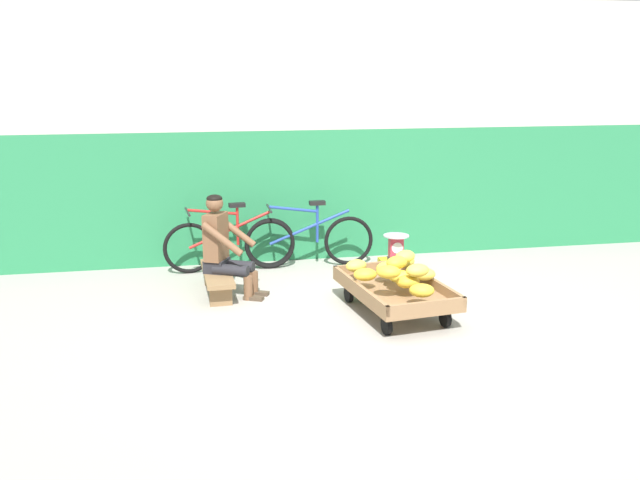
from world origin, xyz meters
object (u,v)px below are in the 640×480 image
Objects in this scene: plastic_crate at (395,271)px; shopping_bag at (411,288)px; vendor_seated at (224,246)px; bicycle_far_left at (309,240)px; banana_cart at (395,292)px; low_bench at (217,277)px; weighing_scale at (396,247)px; bicycle_near_left at (230,243)px.

plastic_crate reaches higher than shopping_bag.
vendor_seated reaches higher than shopping_bag.
bicycle_far_left is 1.72m from shopping_bag.
banana_cart is 1.04m from plastic_crate.
low_bench is 0.38m from vendor_seated.
low_bench is 2.10m from weighing_scale.
weighing_scale is at bearing -90.00° from plastic_crate.
bicycle_far_left is (-0.56, 1.91, 0.11)m from banana_cart.
vendor_seated is 2.00m from weighing_scale.
bicycle_near_left is at bearing 128.73° from banana_cart.
plastic_crate is at bearing 91.73° from shopping_bag.
plastic_crate is 0.22× the size of bicycle_near_left.
banana_cart is at bearing -29.61° from vendor_seated.
bicycle_far_left is 6.92× the size of shopping_bag.
weighing_scale reaches higher than banana_cart.
bicycle_near_left reaches higher than weighing_scale.
low_bench is (-1.77, 1.00, -0.04)m from banana_cart.
vendor_seated reaches higher than weighing_scale.
weighing_scale is at bearing -0.24° from low_bench.
plastic_crate is (0.31, 0.99, -0.09)m from banana_cart.
plastic_crate is 2.11m from bicycle_near_left.
vendor_seated reaches higher than bicycle_far_left.
weighing_scale is (0.31, 0.99, 0.21)m from banana_cart.
vendor_seated reaches higher than banana_cart.
weighing_scale is 0.18× the size of bicycle_far_left.
banana_cart is 0.57m from shopping_bag.
bicycle_near_left is (-1.56, 1.95, 0.11)m from banana_cart.
banana_cart is 1.39× the size of low_bench.
bicycle_far_left reaches higher than low_bench.
weighing_scale is 1.26m from bicycle_far_left.
low_bench is at bearing -102.38° from bicycle_near_left.
bicycle_near_left is (-1.87, 0.96, -0.10)m from weighing_scale.
low_bench is 0.98m from bicycle_near_left.
plastic_crate is (2.08, -0.01, -0.05)m from low_bench.
bicycle_far_left reaches higher than plastic_crate.
shopping_bag is (2.10, -0.55, -0.08)m from low_bench.
weighing_scale is at bearing 0.84° from vendor_seated.
weighing_scale is at bearing 72.56° from banana_cart.
bicycle_near_left is (-1.87, 0.96, 0.20)m from plastic_crate.
weighing_scale reaches higher than low_bench.
bicycle_far_left is (-0.87, 0.92, -0.10)m from weighing_scale.
weighing_scale is 0.18× the size of bicycle_near_left.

